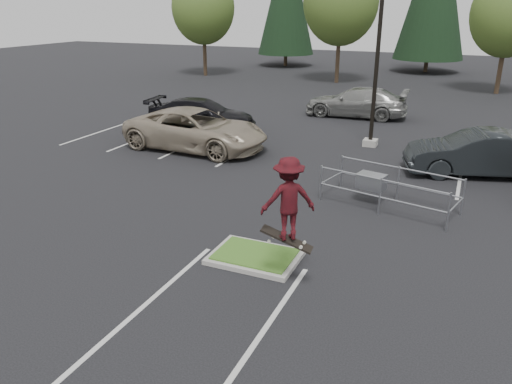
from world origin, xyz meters
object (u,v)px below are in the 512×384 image
at_px(light_pole, 379,42).
at_px(decid_a, 203,10).
at_px(car_l_tan, 196,129).
at_px(decid_c, 509,17).
at_px(decid_b, 341,4).
at_px(car_l_black, 201,115).
at_px(cart_corral, 376,182).
at_px(car_far_silver, 356,102).
at_px(skateboarder, 288,199).
at_px(car_r_charc, 477,153).

xyz_separation_m(light_pole, decid_a, (-18.51, 18.03, 1.02)).
bearing_deg(light_pole, car_l_tan, -152.69).
height_order(decid_c, car_l_tan, decid_c).
distance_m(decid_b, car_l_black, 19.84).
height_order(cart_corral, car_far_silver, car_far_silver).
height_order(decid_b, car_l_tan, decid_b).
distance_m(decid_a, car_l_tan, 24.96).
distance_m(light_pole, skateboarder, 13.23).
xyz_separation_m(light_pole, car_l_black, (-8.50, -0.50, -3.75)).
distance_m(decid_c, car_far_silver, 14.72).
xyz_separation_m(decid_a, car_l_black, (10.01, -18.53, -4.78)).
bearing_deg(skateboarder, cart_corral, -132.00).
bearing_deg(decid_b, decid_a, -177.61).
relative_size(decid_a, cart_corral, 2.03).
bearing_deg(car_far_silver, decid_b, -162.59).
xyz_separation_m(light_pole, cart_corral, (1.54, -7.03, -3.82)).
bearing_deg(decid_b, skateboarder, -77.12).
xyz_separation_m(cart_corral, car_l_tan, (-8.54, 3.41, 0.15)).
distance_m(light_pole, cart_corral, 8.14).
height_order(light_pole, skateboarder, light_pole).
bearing_deg(decid_c, car_far_silver, -122.53).
bearing_deg(decid_a, car_l_tan, -62.00).
xyz_separation_m(decid_c, skateboarder, (-4.79, -30.83, -3.05)).
bearing_deg(decid_b, car_r_charc, -62.53).
bearing_deg(light_pole, car_far_silver, 108.91).
xyz_separation_m(decid_a, decid_b, (12.00, 0.50, 0.46)).
distance_m(light_pole, decid_a, 25.86).
bearing_deg(decid_a, car_r_charc, -41.89).
height_order(light_pole, car_far_silver, light_pole).
bearing_deg(cart_corral, light_pole, 115.65).
bearing_deg(car_l_tan, light_pole, -60.16).
bearing_deg(decid_a, skateboarder, -58.24).
height_order(skateboarder, car_l_black, skateboarder).
relative_size(car_l_black, car_r_charc, 1.08).
height_order(decid_a, car_r_charc, decid_a).
relative_size(decid_b, car_l_tan, 1.51).
relative_size(skateboarder, car_l_black, 0.38).
bearing_deg(car_l_tan, decid_c, -27.69).
distance_m(decid_b, car_l_tan, 22.74).
height_order(light_pole, decid_b, light_pole).
height_order(car_l_black, car_r_charc, car_r_charc).
xyz_separation_m(decid_b, car_l_tan, (-0.49, -22.15, -5.15)).
relative_size(skateboarder, car_l_tan, 0.33).
bearing_deg(car_l_black, car_l_tan, -160.99).
relative_size(decid_b, skateboarder, 4.57).
xyz_separation_m(car_l_black, car_r_charc, (12.96, -2.07, 0.04)).
bearing_deg(decid_c, light_pole, -107.11).
height_order(skateboarder, car_l_tan, skateboarder).
bearing_deg(decid_b, car_far_silver, -70.44).
bearing_deg(light_pole, skateboarder, -86.92).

